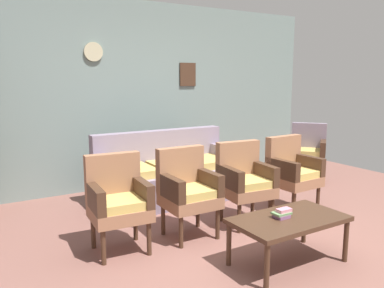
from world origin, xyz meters
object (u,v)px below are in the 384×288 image
armchair_by_doorway (245,179)px  armchair_row_middle (292,170)px  coffee_table (289,222)px  book_stack_on_table (282,213)px  floral_couch (169,176)px  armchair_near_couch_end (188,188)px  wingback_chair_by_fireplace (308,150)px  armchair_near_cabinet (118,199)px

armchair_by_doorway → armchair_row_middle: bearing=2.1°
coffee_table → book_stack_on_table: 0.10m
armchair_row_middle → coffee_table: size_ratio=0.90×
armchair_row_middle → coffee_table: bearing=-136.3°
floral_couch → armchair_by_doorway: 1.22m
armchair_near_couch_end → armchair_row_middle: 1.48m
armchair_near_couch_end → armchair_row_middle: bearing=0.5°
armchair_by_doorway → wingback_chair_by_fireplace: (1.96, 0.87, 0.00)m
floral_couch → book_stack_on_table: bearing=-90.5°
coffee_table → wingback_chair_by_fireplace: bearing=39.4°
wingback_chair_by_fireplace → coffee_table: bearing=-140.6°
armchair_by_doorway → book_stack_on_table: size_ratio=5.44×
armchair_row_middle → book_stack_on_table: size_ratio=5.44×
armchair_near_couch_end → armchair_by_doorway: 0.73m
book_stack_on_table → armchair_near_cabinet: bearing=137.7°
armchair_near_couch_end → armchair_by_doorway: same height
armchair_by_doorway → book_stack_on_table: bearing=-110.4°
floral_couch → book_stack_on_table: 2.11m
wingback_chair_by_fireplace → coffee_table: size_ratio=0.90×
armchair_row_middle → book_stack_on_table: 1.47m
floral_couch → armchair_near_couch_end: 1.22m
wingback_chair_by_fireplace → book_stack_on_table: (-2.31, -1.82, -0.04)m
wingback_chair_by_fireplace → coffee_table: 2.92m
book_stack_on_table → armchair_by_doorway: bearing=69.6°
wingback_chair_by_fireplace → armchair_near_cabinet: bearing=-166.5°
armchair_near_cabinet → armchair_row_middle: bearing=-0.7°
armchair_by_doorway → wingback_chair_by_fireplace: size_ratio=1.00×
armchair_near_couch_end → coffee_table: 1.09m
book_stack_on_table → floral_couch: bearing=89.5°
book_stack_on_table → armchair_row_middle: bearing=41.4°
coffee_table → armchair_row_middle: bearing=43.7°
armchair_by_doorway → coffee_table: 1.03m
armchair_row_middle → coffee_table: (-1.05, -1.00, -0.12)m
armchair_near_cabinet → armchair_row_middle: size_ratio=1.00×
armchair_near_cabinet → armchair_by_doorway: 1.45m
floral_couch → wingback_chair_by_fireplace: same height
floral_couch → armchair_near_cabinet: same height
armchair_by_doorway → armchair_near_couch_end: bearing=178.8°
armchair_near_couch_end → armchair_by_doorway: (0.73, -0.01, 0.00)m
floral_couch → armchair_row_middle: same height
armchair_near_cabinet → floral_couch: bearing=44.6°
armchair_near_couch_end → coffee_table: (0.43, -0.99, -0.12)m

